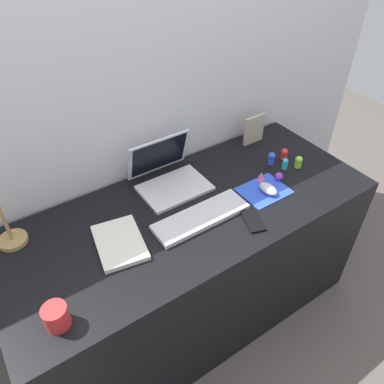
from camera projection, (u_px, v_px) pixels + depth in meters
name	position (u px, v px, depth m)	size (l,w,h in m)	color
ground_plane	(191.00, 308.00, 2.06)	(6.00, 6.00, 0.00)	#59514C
back_wall	(147.00, 157.00, 1.79)	(2.82, 0.05, 1.57)	silver
desk	(191.00, 265.00, 1.82)	(1.62, 0.67, 0.74)	black
laptop	(167.00, 173.00, 1.68)	(0.30, 0.27, 0.21)	silver
keyboard	(202.00, 217.00, 1.53)	(0.41, 0.13, 0.02)	silver
mousepad	(264.00, 191.00, 1.67)	(0.21, 0.17, 0.00)	blue
mouse	(268.00, 189.00, 1.65)	(0.06, 0.10, 0.03)	silver
cell_phone	(253.00, 221.00, 1.52)	(0.06, 0.13, 0.01)	black
notebook_pad	(120.00, 242.00, 1.42)	(0.17, 0.24, 0.02)	silver
picture_frame	(254.00, 130.00, 1.93)	(0.12, 0.02, 0.15)	#B2A58C
coffee_mug	(56.00, 316.00, 1.15)	(0.08, 0.08, 0.08)	red
toy_figurine_red	(284.00, 154.00, 1.84)	(0.03, 0.03, 0.06)	red
toy_figurine_blue	(272.00, 158.00, 1.81)	(0.04, 0.04, 0.06)	blue
toy_figurine_lime	(299.00, 162.00, 1.79)	(0.03, 0.03, 0.06)	#8CDB33
toy_figurine_cyan	(285.00, 164.00, 1.78)	(0.03, 0.03, 0.06)	#28B7CC
toy_figurine_pink	(261.00, 176.00, 1.71)	(0.04, 0.04, 0.05)	pink
toy_figurine_purple	(279.00, 177.00, 1.72)	(0.04, 0.04, 0.04)	purple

